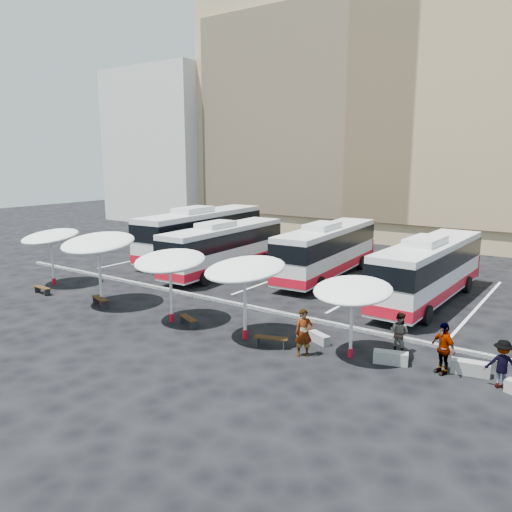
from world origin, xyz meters
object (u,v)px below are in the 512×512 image
Objects in this scene: bus_3 at (430,268)px; passenger_2 at (443,348)px; passenger_3 at (502,364)px; conc_bench_1 at (391,358)px; wood_bench_3 at (271,339)px; sunshade_4 at (353,291)px; sunshade_3 at (245,269)px; wood_bench_0 at (42,289)px; wood_bench_2 at (189,319)px; sunshade_0 at (50,237)px; bus_0 at (202,232)px; bus_1 at (225,246)px; sunshade_1 at (98,243)px; conc_bench_2 at (470,368)px; passenger_1 at (399,332)px; passenger_0 at (304,333)px; wood_bench_1 at (100,300)px; sunshade_2 at (170,261)px; bus_2 at (327,249)px; conc_bench_0 at (319,338)px.

passenger_2 is (3.13, -8.93, -0.91)m from bus_3.
bus_3 is 6.88× the size of passenger_3.
wood_bench_3 is at bearing -165.50° from conc_bench_1.
sunshade_3 is at bearing -170.74° from sunshade_4.
wood_bench_0 is 10.65m from wood_bench_2.
sunshade_0 is 1.90× the size of passenger_2.
bus_0 is at bearing 149.53° from conc_bench_1.
bus_1 is 8.19× the size of wood_bench_2.
sunshade_4 is at bearing -137.47° from passenger_2.
passenger_2 is at bearing 5.20° from sunshade_1.
conc_bench_2 is (17.45, -7.76, -1.56)m from bus_1.
passenger_1 is (19.05, -10.02, -1.24)m from bus_0.
passenger_3 is at bearing -58.74° from bus_3.
wood_bench_2 is (10.00, -12.48, -1.76)m from bus_0.
passenger_0 reaches higher than conc_bench_2.
sunshade_1 reaches higher than conc_bench_2.
sunshade_2 is at bearing 3.93° from wood_bench_1.
passenger_3 is at bearing -27.39° from passenger_0.
sunshade_4 is (6.94, -11.53, 0.82)m from bus_2.
sunshade_3 reaches higher than sunshade_0.
passenger_0 is (1.54, -0.04, 0.61)m from wood_bench_3.
sunshade_0 is at bearing -142.17° from bus_2.
wood_bench_1 is (-6.70, -12.76, -1.52)m from bus_2.
wood_bench_1 is at bearing 4.89° from wood_bench_0.
wood_bench_2 is at bearing -165.05° from conc_bench_0.
sunshade_1 reaches higher than conc_bench_0.
sunshade_1 is 2.98m from wood_bench_1.
sunshade_2 is 3.84× the size of conc_bench_0.
bus_1 is at bearing 86.96° from sunshade_1.
bus_3 is at bearing 37.66° from wood_bench_1.
sunshade_1 is 19.25m from passenger_3.
passenger_2 is (7.89, 1.26, -2.10)m from sunshade_3.
sunshade_2 is 9.91m from wood_bench_0.
bus_1 is 6.90m from bus_2.
sunshade_1 is 12.56m from conc_bench_0.
conc_bench_2 is (11.87, 1.91, -0.07)m from wood_bench_2.
bus_0 is 1.11× the size of bus_2.
sunshade_2 is at bearing -174.20° from sunshade_4.
wood_bench_1 is 12.07m from conc_bench_0.
wood_bench_3 is at bearing -7.07° from sunshade_3.
sunshade_3 is 2.28× the size of passenger_0.
sunshade_1 is at bearing -76.54° from bus_0.
passenger_2 is at bearing 12.65° from wood_bench_3.
conc_bench_2 is at bearing -29.55° from bus_0.
bus_3 is 6.08× the size of passenger_2.
sunshade_3 reaches higher than sunshade_2.
sunshade_2 reaches higher than passenger_3.
passenger_2 reaches higher than wood_bench_0.
conc_bench_1 is (6.08, 1.01, -2.82)m from sunshade_3.
passenger_2 is at bearing -28.90° from bus_1.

